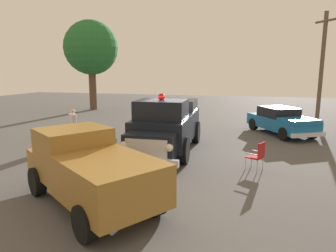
# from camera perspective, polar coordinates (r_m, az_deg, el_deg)

# --- Properties ---
(ground_plane) EXTENTS (60.00, 60.00, 0.00)m
(ground_plane) POSITION_cam_1_polar(r_m,az_deg,el_deg) (12.91, 2.08, -5.11)
(ground_plane) COLOR #514F4C
(vintage_fire_truck) EXTENTS (6.02, 2.46, 2.59)m
(vintage_fire_truck) POSITION_cam_1_polar(r_m,az_deg,el_deg) (12.84, -0.23, 0.29)
(vintage_fire_truck) COLOR black
(vintage_fire_truck) RESTS_ON ground
(classic_hot_rod) EXTENTS (4.71, 3.76, 1.46)m
(classic_hot_rod) POSITION_cam_1_polar(r_m,az_deg,el_deg) (17.64, 20.70, 0.93)
(classic_hot_rod) COLOR black
(classic_hot_rod) RESTS_ON ground
(parked_pickup) EXTENTS (4.25, 4.96, 1.90)m
(parked_pickup) POSITION_cam_1_polar(r_m,az_deg,el_deg) (8.15, -14.80, -7.60)
(parked_pickup) COLOR black
(parked_pickup) RESTS_ON ground
(lawn_chair_near_truck) EXTENTS (0.60, 0.61, 1.02)m
(lawn_chair_near_truck) POSITION_cam_1_polar(r_m,az_deg,el_deg) (10.24, -10.33, -6.01)
(lawn_chair_near_truck) COLOR #B7BABF
(lawn_chair_near_truck) RESTS_ON ground
(lawn_chair_by_car) EXTENTS (0.67, 0.67, 1.02)m
(lawn_chair_by_car) POSITION_cam_1_polar(r_m,az_deg,el_deg) (11.01, 16.66, -5.13)
(lawn_chair_by_car) COLOR #B7BABF
(lawn_chair_by_car) RESTS_ON ground
(spectator_seated) EXTENTS (0.61, 0.49, 1.29)m
(spectator_seated) POSITION_cam_1_polar(r_m,az_deg,el_deg) (10.31, -9.88, -5.27)
(spectator_seated) COLOR #383842
(spectator_seated) RESTS_ON ground
(spectator_standing) EXTENTS (0.45, 0.58, 1.68)m
(spectator_standing) POSITION_cam_1_polar(r_m,az_deg,el_deg) (15.01, -17.50, 0.40)
(spectator_standing) COLOR #2D334C
(spectator_standing) RESTS_ON ground
(oak_tree_left) EXTENTS (4.66, 4.66, 7.75)m
(oak_tree_left) POSITION_cam_1_polar(r_m,az_deg,el_deg) (27.83, -14.36, 14.08)
(oak_tree_left) COLOR brown
(oak_tree_left) RESTS_ON ground
(utility_pole) EXTENTS (1.51, 1.00, 7.20)m
(utility_pole) POSITION_cam_1_polar(r_m,az_deg,el_deg) (22.63, 27.10, 10.06)
(utility_pole) COLOR brown
(utility_pole) RESTS_ON ground
(traffic_cone) EXTENTS (0.40, 0.40, 0.64)m
(traffic_cone) POSITION_cam_1_polar(r_m,az_deg,el_deg) (17.69, -3.83, 0.17)
(traffic_cone) COLOR orange
(traffic_cone) RESTS_ON ground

